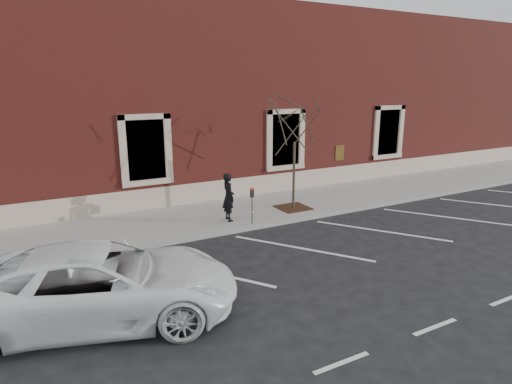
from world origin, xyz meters
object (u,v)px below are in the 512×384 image
sapling (295,123)px  white_truck (99,284)px  parking_meter (252,199)px  man (229,197)px

sapling → white_truck: bearing=-149.7°
parking_meter → white_truck: white_truck is taller
man → parking_meter: 0.89m
sapling → parking_meter: bearing=-158.0°
man → sapling: (2.78, 0.19, 2.37)m
man → sapling: size_ratio=0.36×
man → parking_meter: size_ratio=1.35×
man → sapling: 3.66m
man → white_truck: size_ratio=0.30×
parking_meter → white_truck: bearing=-135.8°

